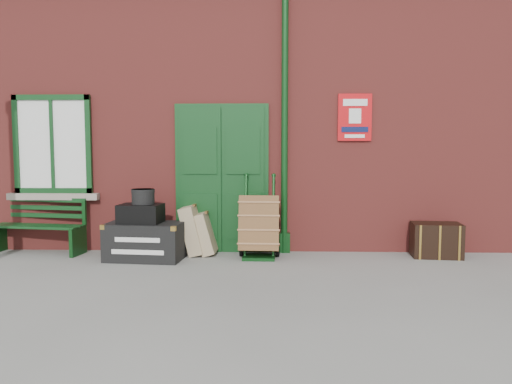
{
  "coord_description": "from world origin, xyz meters",
  "views": [
    {
      "loc": [
        0.47,
        -6.1,
        1.59
      ],
      "look_at": [
        0.25,
        0.6,
        1.0
      ],
      "focal_mm": 35.0,
      "sensor_mm": 36.0,
      "label": 1
    }
  ],
  "objects_px": {
    "houdini_trunk": "(145,241)",
    "porter_trolley": "(259,226)",
    "bench": "(40,224)",
    "dark_trunk": "(436,240)"
  },
  "relations": [
    {
      "from": "houdini_trunk",
      "to": "porter_trolley",
      "type": "bearing_deg",
      "value": 13.96
    },
    {
      "from": "bench",
      "to": "dark_trunk",
      "type": "bearing_deg",
      "value": 7.14
    },
    {
      "from": "porter_trolley",
      "to": "dark_trunk",
      "type": "distance_m",
      "value": 2.6
    },
    {
      "from": "porter_trolley",
      "to": "houdini_trunk",
      "type": "bearing_deg",
      "value": -169.96
    },
    {
      "from": "porter_trolley",
      "to": "dark_trunk",
      "type": "relative_size",
      "value": 1.72
    },
    {
      "from": "houdini_trunk",
      "to": "dark_trunk",
      "type": "distance_m",
      "value": 4.23
    },
    {
      "from": "porter_trolley",
      "to": "dark_trunk",
      "type": "height_order",
      "value": "porter_trolley"
    },
    {
      "from": "porter_trolley",
      "to": "bench",
      "type": "bearing_deg",
      "value": 178.15
    },
    {
      "from": "bench",
      "to": "dark_trunk",
      "type": "distance_m",
      "value": 5.95
    },
    {
      "from": "bench",
      "to": "porter_trolley",
      "type": "height_order",
      "value": "porter_trolley"
    }
  ]
}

